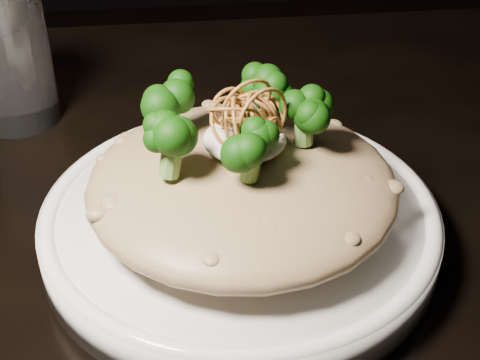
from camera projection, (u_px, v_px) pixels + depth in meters
table at (148, 282)px, 0.59m from camera, size 1.10×0.80×0.75m
plate at (240, 223)px, 0.50m from camera, size 0.30×0.30×0.03m
risotto at (242, 183)px, 0.48m from camera, size 0.22×0.22×0.05m
broccoli at (232, 117)px, 0.46m from camera, size 0.14×0.14×0.05m
cheese at (245, 139)px, 0.46m from camera, size 0.06×0.06×0.02m
shallots at (249, 108)px, 0.45m from camera, size 0.06×0.06×0.04m
drinking_glass at (9, 57)px, 0.63m from camera, size 0.09×0.09×0.13m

